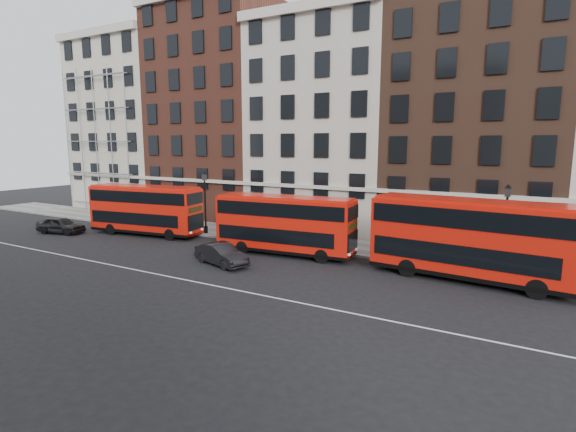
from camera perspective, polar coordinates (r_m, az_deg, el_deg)
The scene contains 13 objects.
ground at distance 28.50m, azimuth -10.37°, elevation -6.89°, with size 120.00×120.00×0.00m, color black.
pavement at distance 36.84m, azimuth 0.24°, elevation -2.91°, with size 80.00×5.00×0.15m, color slate.
kerb at distance 34.74m, azimuth -1.81°, elevation -3.66°, with size 80.00×0.30×0.16m, color gray.
road_centre_line at distance 27.07m, azimuth -13.13°, elevation -7.85°, with size 70.00×0.12×0.01m, color white.
building_terrace at distance 42.76m, azimuth 4.91°, elevation 12.45°, with size 64.00×11.95×22.00m.
bus_b at distance 40.27m, azimuth -17.70°, elevation 0.89°, with size 10.35×3.80×4.25m.
bus_c at distance 31.57m, azimuth -0.50°, elevation -0.97°, with size 10.13×3.28×4.18m.
bus_d at distance 27.53m, azimuth 22.12°, elevation -2.60°, with size 11.40×3.68×4.71m.
car_rear at distance 44.05m, azimuth -26.89°, elevation -1.04°, with size 1.72×4.28×1.46m, color black.
car_front at distance 29.59m, azimuth -8.46°, elevation -4.83°, with size 1.48×4.23×1.40m, color black.
lamp_post_left at distance 39.00m, azimuth -10.49°, elevation 2.10°, with size 0.44×0.44×5.33m.
lamp_post_right at distance 29.78m, azimuth 25.88°, elevation -0.91°, with size 0.44×0.44×5.33m.
iron_railings at distance 38.61m, azimuth 1.86°, elevation -1.47°, with size 6.60×0.06×1.00m, color black, non-canonical shape.
Camera 1 is at (17.85, -20.76, 7.89)m, focal length 28.00 mm.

